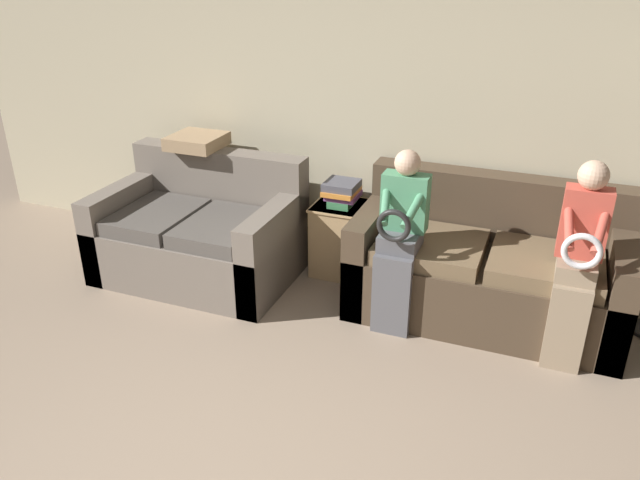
{
  "coord_description": "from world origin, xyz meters",
  "views": [
    {
      "loc": [
        1.22,
        -1.32,
        2.36
      ],
      "look_at": [
        -0.01,
        1.84,
        0.75
      ],
      "focal_mm": 35.0,
      "sensor_mm": 36.0,
      "label": 1
    }
  ],
  "objects_px": {
    "throw_pillow": "(197,141)",
    "couch_main": "(487,270)",
    "couch_side": "(201,235)",
    "child_left_seated": "(400,235)",
    "child_right_seated": "(579,257)",
    "side_shelf": "(341,238)",
    "book_stack": "(342,192)"
  },
  "relations": [
    {
      "from": "child_right_seated",
      "to": "side_shelf",
      "type": "bearing_deg",
      "value": 161.35
    },
    {
      "from": "book_stack",
      "to": "couch_side",
      "type": "bearing_deg",
      "value": -157.93
    },
    {
      "from": "child_right_seated",
      "to": "throw_pillow",
      "type": "bearing_deg",
      "value": 170.25
    },
    {
      "from": "child_right_seated",
      "to": "book_stack",
      "type": "distance_m",
      "value": 1.77
    },
    {
      "from": "child_right_seated",
      "to": "couch_side",
      "type": "bearing_deg",
      "value": 176.7
    },
    {
      "from": "couch_main",
      "to": "couch_side",
      "type": "distance_m",
      "value": 2.16
    },
    {
      "from": "couch_side",
      "to": "book_stack",
      "type": "height_order",
      "value": "couch_side"
    },
    {
      "from": "couch_side",
      "to": "child_left_seated",
      "type": "bearing_deg",
      "value": -5.66
    },
    {
      "from": "couch_side",
      "to": "side_shelf",
      "type": "bearing_deg",
      "value": 22.15
    },
    {
      "from": "throw_pillow",
      "to": "child_right_seated",
      "type": "bearing_deg",
      "value": -9.75
    },
    {
      "from": "child_left_seated",
      "to": "throw_pillow",
      "type": "bearing_deg",
      "value": 164.47
    },
    {
      "from": "side_shelf",
      "to": "book_stack",
      "type": "xyz_separation_m",
      "value": [
        0.0,
        -0.0,
        0.38
      ]
    },
    {
      "from": "couch_main",
      "to": "throw_pillow",
      "type": "bearing_deg",
      "value": 176.69
    },
    {
      "from": "couch_side",
      "to": "child_right_seated",
      "type": "distance_m",
      "value": 2.72
    },
    {
      "from": "child_right_seated",
      "to": "throw_pillow",
      "type": "distance_m",
      "value": 2.92
    },
    {
      "from": "throw_pillow",
      "to": "couch_side",
      "type": "bearing_deg",
      "value": -61.8
    },
    {
      "from": "couch_main",
      "to": "side_shelf",
      "type": "xyz_separation_m",
      "value": [
        -1.14,
        0.21,
        -0.04
      ]
    },
    {
      "from": "couch_side",
      "to": "child_right_seated",
      "type": "bearing_deg",
      "value": -3.3
    },
    {
      "from": "couch_side",
      "to": "child_left_seated",
      "type": "relative_size",
      "value": 1.21
    },
    {
      "from": "side_shelf",
      "to": "throw_pillow",
      "type": "distance_m",
      "value": 1.37
    },
    {
      "from": "couch_side",
      "to": "throw_pillow",
      "type": "xyz_separation_m",
      "value": [
        -0.18,
        0.34,
        0.64
      ]
    },
    {
      "from": "child_left_seated",
      "to": "child_right_seated",
      "type": "xyz_separation_m",
      "value": [
        1.08,
        0.0,
        0.04
      ]
    },
    {
      "from": "side_shelf",
      "to": "child_left_seated",
      "type": "bearing_deg",
      "value": -43.55
    },
    {
      "from": "couch_side",
      "to": "side_shelf",
      "type": "xyz_separation_m",
      "value": [
        1.01,
        0.41,
        -0.03
      ]
    },
    {
      "from": "child_left_seated",
      "to": "side_shelf",
      "type": "bearing_deg",
      "value": 136.45
    },
    {
      "from": "child_left_seated",
      "to": "book_stack",
      "type": "distance_m",
      "value": 0.83
    },
    {
      "from": "couch_main",
      "to": "side_shelf",
      "type": "relative_size",
      "value": 3.16
    },
    {
      "from": "child_right_seated",
      "to": "side_shelf",
      "type": "distance_m",
      "value": 1.82
    },
    {
      "from": "couch_main",
      "to": "child_left_seated",
      "type": "height_order",
      "value": "child_left_seated"
    },
    {
      "from": "child_right_seated",
      "to": "book_stack",
      "type": "relative_size",
      "value": 4.52
    },
    {
      "from": "throw_pillow",
      "to": "couch_main",
      "type": "bearing_deg",
      "value": -3.31
    },
    {
      "from": "child_right_seated",
      "to": "throw_pillow",
      "type": "relative_size",
      "value": 3.2
    }
  ]
}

